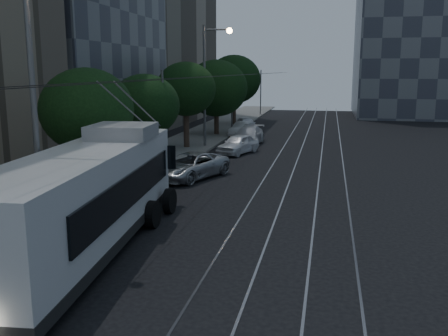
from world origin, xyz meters
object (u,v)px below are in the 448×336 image
at_px(car_white_d, 246,124).
at_px(streetlamp_near, 43,82).
at_px(car_white_a, 238,144).
at_px(streetlamp_far, 209,74).
at_px(pickup_silver, 190,166).
at_px(car_white_c, 243,129).
at_px(car_white_b, 248,136).
at_px(trolleybus, 88,197).

distance_m(car_white_d, streetlamp_near, 34.33).
relative_size(car_white_a, streetlamp_far, 0.44).
height_order(pickup_silver, car_white_a, pickup_silver).
bearing_deg(car_white_a, car_white_c, 117.15).
relative_size(car_white_a, car_white_b, 0.83).
bearing_deg(streetlamp_far, car_white_d, 84.31).
relative_size(trolleybus, pickup_silver, 2.57).
relative_size(car_white_c, streetlamp_near, 0.43).
bearing_deg(car_white_b, streetlamp_near, -92.71).
bearing_deg(car_white_d, car_white_b, -101.24).
relative_size(trolleybus, streetlamp_far, 1.42).
bearing_deg(car_white_b, car_white_c, 108.06).
height_order(trolleybus, streetlamp_near, streetlamp_near).
xyz_separation_m(car_white_a, car_white_d, (-1.60, 13.44, -0.00)).
xyz_separation_m(streetlamp_near, streetlamp_far, (0.00, 22.97, 0.06)).
bearing_deg(trolleybus, car_white_c, 84.38).
distance_m(pickup_silver, car_white_b, 13.48).
xyz_separation_m(car_white_a, car_white_c, (-1.33, 9.67, -0.05)).
bearing_deg(streetlamp_near, car_white_d, 88.15).
distance_m(car_white_c, streetlamp_near, 30.62).
relative_size(pickup_silver, streetlamp_near, 0.56).
bearing_deg(streetlamp_near, car_white_a, 82.51).
height_order(trolleybus, car_white_a, trolleybus).
height_order(car_white_b, car_white_c, car_white_b).
distance_m(pickup_silver, car_white_a, 8.93).
bearing_deg(pickup_silver, car_white_b, 106.56).
xyz_separation_m(car_white_d, streetlamp_near, (-1.10, -33.96, 4.91)).
height_order(car_white_c, streetlamp_far, streetlamp_far).
height_order(car_white_a, car_white_c, car_white_a).
relative_size(trolleybus, car_white_c, 3.35).
height_order(car_white_d, streetlamp_near, streetlamp_near).
height_order(car_white_a, streetlamp_near, streetlamp_near).
xyz_separation_m(car_white_c, streetlamp_far, (-1.36, -7.21, 5.01)).
xyz_separation_m(trolleybus, car_white_a, (1.40, 20.41, -1.11)).
bearing_deg(car_white_d, streetlamp_near, -113.30).
distance_m(streetlamp_near, streetlamp_far, 22.97).
bearing_deg(streetlamp_near, trolleybus, 4.89).
bearing_deg(streetlamp_far, car_white_a, -42.31).
relative_size(trolleybus, car_white_b, 2.65).
relative_size(pickup_silver, car_white_b, 1.03).
xyz_separation_m(pickup_silver, car_white_c, (-0.23, 18.53, -0.06)).
relative_size(car_white_a, streetlamp_near, 0.45).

